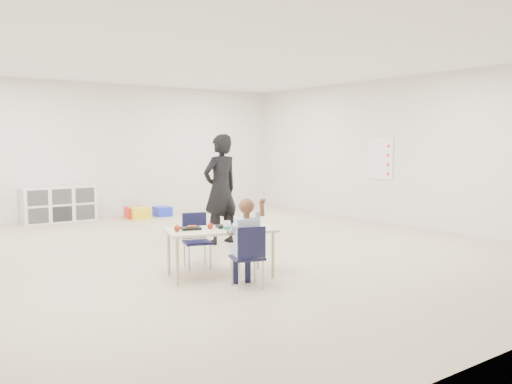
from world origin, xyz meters
TOP-DOWN VIEW (x-y plane):
  - room at (0.00, 0.00)m, footprint 9.00×9.02m
  - table at (-0.95, -1.29)m, footprint 1.37×0.95m
  - chair_near at (-0.96, -1.84)m, footprint 0.41×0.39m
  - chair_far at (-0.95, -0.73)m, footprint 0.41×0.39m
  - child at (-0.96, -1.84)m, footprint 0.57×0.57m
  - lunch_tray_near at (-0.85, -1.25)m, footprint 0.26×0.21m
  - lunch_tray_far at (-1.26, -1.14)m, footprint 0.26×0.21m
  - milk_carton at (-0.93, -1.40)m, footprint 0.09×0.09m
  - bread_roll at (-0.73, -1.45)m, footprint 0.09×0.09m
  - apple_near at (-1.05, -1.23)m, footprint 0.07×0.07m
  - apple_far at (-1.46, -1.17)m, footprint 0.07×0.07m
  - cubby_shelf at (-1.20, 4.28)m, footprint 1.40×0.40m
  - rules_poster at (3.98, 0.60)m, footprint 0.02×0.60m
  - adult at (0.17, 0.49)m, footprint 0.66×0.48m
  - bin_red at (0.25, 3.98)m, footprint 0.42×0.50m
  - bin_yellow at (0.28, 3.81)m, footprint 0.43×0.51m
  - bin_blue at (0.84, 3.88)m, footprint 0.35×0.43m

SIDE VIEW (x-z plane):
  - bin_blue at x=0.84m, z-range 0.00..0.20m
  - bin_red at x=0.25m, z-range 0.00..0.22m
  - bin_yellow at x=0.28m, z-range 0.00..0.23m
  - table at x=-0.95m, z-range 0.00..0.58m
  - chair_near at x=-0.96m, z-range 0.00..0.69m
  - chair_far at x=-0.95m, z-range 0.00..0.69m
  - cubby_shelf at x=-1.20m, z-range 0.00..0.70m
  - child at x=-0.96m, z-range 0.00..1.08m
  - lunch_tray_near at x=-0.85m, z-range 0.57..0.60m
  - lunch_tray_far at x=-1.26m, z-range 0.57..0.60m
  - bread_roll at x=-0.73m, z-range 0.57..0.64m
  - apple_near at x=-1.05m, z-range 0.57..0.64m
  - apple_far at x=-1.46m, z-range 0.57..0.64m
  - milk_carton at x=-0.93m, z-range 0.57..0.67m
  - adult at x=0.17m, z-range 0.00..1.70m
  - rules_poster at x=3.98m, z-range 0.85..1.65m
  - room at x=0.00m, z-range 0.00..2.80m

